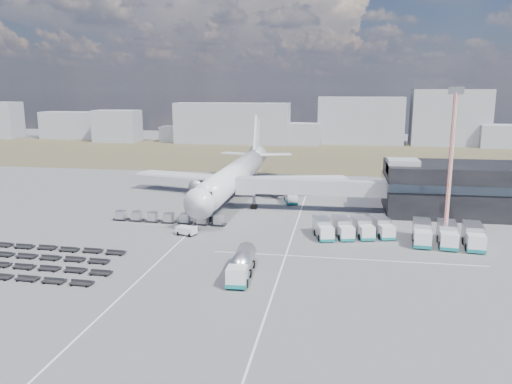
# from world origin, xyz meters

# --- Properties ---
(ground) EXTENTS (420.00, 420.00, 0.00)m
(ground) POSITION_xyz_m (0.00, 0.00, 0.00)
(ground) COLOR #565659
(ground) RESTS_ON ground
(grass_strip) EXTENTS (420.00, 90.00, 0.01)m
(grass_strip) POSITION_xyz_m (0.00, 110.00, 0.01)
(grass_strip) COLOR #443F29
(grass_strip) RESTS_ON ground
(lane_markings) EXTENTS (47.12, 110.00, 0.01)m
(lane_markings) POSITION_xyz_m (9.77, 3.00, 0.01)
(lane_markings) COLOR silver
(lane_markings) RESTS_ON ground
(terminal) EXTENTS (30.40, 16.40, 11.00)m
(terminal) POSITION_xyz_m (47.77, 23.96, 5.25)
(terminal) COLOR black
(terminal) RESTS_ON ground
(jet_bridge) EXTENTS (30.30, 3.80, 7.05)m
(jet_bridge) POSITION_xyz_m (15.90, 20.42, 5.05)
(jet_bridge) COLOR #939399
(jet_bridge) RESTS_ON ground
(airliner) EXTENTS (51.59, 64.53, 17.62)m
(airliner) POSITION_xyz_m (0.00, 32.38, 5.29)
(airliner) COLOR silver
(airliner) RESTS_ON ground
(skyline) EXTENTS (299.47, 25.28, 24.61)m
(skyline) POSITION_xyz_m (3.17, 150.15, 8.91)
(skyline) COLOR gray
(skyline) RESTS_ON ground
(fuel_tanker) EXTENTS (3.07, 10.44, 3.34)m
(fuel_tanker) POSITION_xyz_m (11.09, -17.54, 1.67)
(fuel_tanker) COLOR silver
(fuel_tanker) RESTS_ON ground
(pushback_tug) EXTENTS (3.72, 2.71, 1.50)m
(pushback_tug) POSITION_xyz_m (-1.99, -0.17, 0.75)
(pushback_tug) COLOR silver
(pushback_tug) RESTS_ON ground
(catering_truck) EXTENTS (3.66, 6.10, 2.62)m
(catering_truck) POSITION_xyz_m (13.22, 27.64, 1.34)
(catering_truck) COLOR silver
(catering_truck) RESTS_ON ground
(service_trucks_near) EXTENTS (14.04, 10.00, 2.82)m
(service_trucks_near) POSITION_xyz_m (26.13, 3.81, 1.53)
(service_trucks_near) COLOR silver
(service_trucks_near) RESTS_ON ground
(service_trucks_far) EXTENTS (11.33, 9.02, 3.21)m
(service_trucks_far) POSITION_xyz_m (41.03, 1.47, 1.75)
(service_trucks_far) COLOR silver
(service_trucks_far) RESTS_ON ground
(uld_row) EXTENTS (22.04, 2.36, 1.71)m
(uld_row) POSITION_xyz_m (-7.67, 6.95, 1.02)
(uld_row) COLOR black
(uld_row) RESTS_ON ground
(baggage_dollies) EXTENTS (31.22, 14.55, 0.70)m
(baggage_dollies) POSITION_xyz_m (-21.96, -17.68, 0.35)
(baggage_dollies) COLOR black
(baggage_dollies) RESTS_ON ground
(floodlight_mast) EXTENTS (2.38, 1.93, 24.98)m
(floodlight_mast) POSITION_xyz_m (40.99, 3.16, 12.52)
(floodlight_mast) COLOR red
(floodlight_mast) RESTS_ON ground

